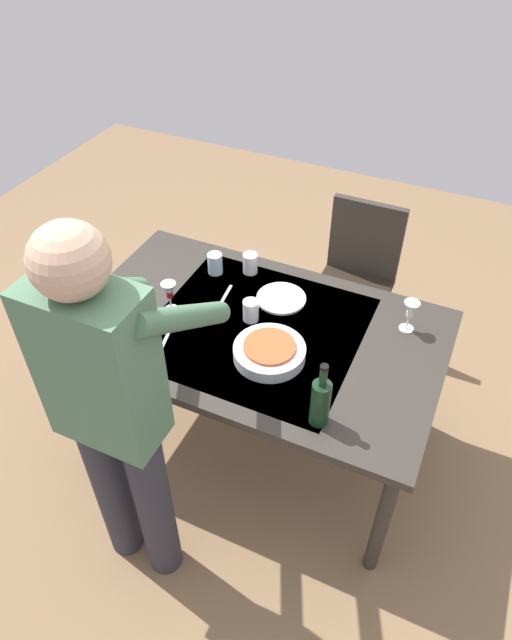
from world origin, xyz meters
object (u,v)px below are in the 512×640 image
at_px(water_cup_near_left, 215,263).
at_px(dinner_plate_near, 281,298).
at_px(wine_bottle, 320,402).
at_px(wine_glass_right, 169,292).
at_px(water_cup_far_right, 113,319).
at_px(serving_bowl_pasta, 269,351).
at_px(person_server, 113,408).
at_px(water_cup_far_left, 250,263).
at_px(dining_table, 256,340).
at_px(water_cup_near_right, 251,310).
at_px(chair_near, 357,272).
at_px(wine_glass_left, 410,311).

distance_m(water_cup_near_left, dinner_plate_near, 0.38).
distance_m(wine_bottle, wine_glass_right, 0.88).
relative_size(water_cup_far_right, serving_bowl_pasta, 0.33).
bearing_deg(person_server, dinner_plate_near, -101.52).
xyz_separation_m(wine_glass_right, water_cup_far_right, (0.17, 0.20, -0.05)).
relative_size(person_server, water_cup_far_left, 16.55).
relative_size(dining_table, person_server, 0.96).
bearing_deg(water_cup_far_right, person_server, 127.67).
height_order(water_cup_near_left, serving_bowl_pasta, water_cup_near_left).
relative_size(water_cup_near_right, serving_bowl_pasta, 0.34).
height_order(dining_table, wine_bottle, wine_bottle).
relative_size(chair_near, person_server, 0.54).
height_order(water_cup_near_right, water_cup_far_right, water_cup_near_right).
relative_size(chair_near, wine_glass_left, 6.03).
relative_size(dining_table, water_cup_near_left, 15.43).
bearing_deg(dining_table, wine_bottle, 139.24).
bearing_deg(serving_bowl_pasta, dinner_plate_near, -74.80).
relative_size(dining_table, water_cup_far_right, 16.33).
xyz_separation_m(dining_table, person_server, (0.18, 0.75, 0.28)).
bearing_deg(dining_table, water_cup_near_right, -45.11).
bearing_deg(dining_table, dinner_plate_near, -95.78).
bearing_deg(wine_glass_left, water_cup_far_right, 24.08).
bearing_deg(water_cup_near_right, water_cup_far_right, 29.74).
bearing_deg(serving_bowl_pasta, wine_glass_right, -9.65).
xyz_separation_m(water_cup_far_right, dinner_plate_near, (-0.59, -0.48, -0.04)).
xyz_separation_m(water_cup_far_left, water_cup_far_right, (0.37, 0.61, -0.00)).
height_order(wine_bottle, wine_glass_right, wine_bottle).
height_order(dining_table, water_cup_far_left, water_cup_far_left).
xyz_separation_m(water_cup_far_left, dinner_plate_near, (-0.22, 0.13, -0.05)).
distance_m(wine_glass_right, dinner_plate_near, 0.52).
bearing_deg(dinner_plate_near, person_server, 78.48).
relative_size(person_server, water_cup_far_right, 17.06).
bearing_deg(water_cup_near_left, water_cup_far_left, -154.55).
relative_size(person_server, dinner_plate_near, 7.34).
bearing_deg(water_cup_near_left, water_cup_far_right, 68.07).
distance_m(dining_table, serving_bowl_pasta, 0.21).
height_order(wine_bottle, water_cup_far_right, wine_bottle).
relative_size(wine_glass_left, water_cup_near_right, 1.50).
height_order(dining_table, water_cup_near_left, water_cup_near_left).
distance_m(dining_table, water_cup_far_left, 0.43).
distance_m(chair_near, water_cup_near_left, 0.86).
xyz_separation_m(wine_glass_left, water_cup_near_left, (0.95, -0.02, -0.05)).
height_order(wine_bottle, dinner_plate_near, wine_bottle).
xyz_separation_m(wine_glass_left, water_cup_far_right, (1.16, 0.52, -0.05)).
height_order(person_server, water_cup_near_left, person_server).
relative_size(chair_near, wine_glass_right, 6.03).
height_order(wine_glass_right, dinner_plate_near, wine_glass_right).
xyz_separation_m(dining_table, water_cup_near_left, (0.35, -0.29, 0.12)).
height_order(person_server, dinner_plate_near, person_server).
xyz_separation_m(water_cup_near_right, serving_bowl_pasta, (-0.17, 0.18, -0.02)).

